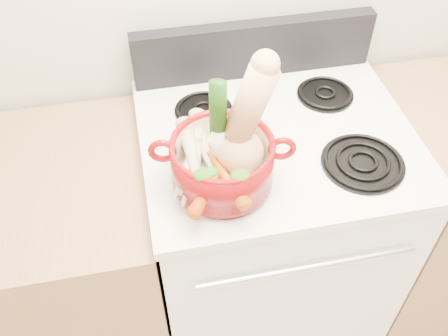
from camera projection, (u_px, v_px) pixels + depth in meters
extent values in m
cube|color=white|center=(267.00, 235.00, 1.78)|extent=(0.76, 0.65, 0.92)
cube|color=silver|center=(278.00, 138.00, 1.43)|extent=(0.78, 0.67, 0.03)
cube|color=black|center=(254.00, 49.00, 1.56)|extent=(0.76, 0.05, 0.18)
cylinder|color=silver|center=(308.00, 267.00, 1.32)|extent=(0.60, 0.02, 0.02)
cylinder|color=black|center=(224.00, 183.00, 1.28)|extent=(0.22, 0.22, 0.02)
cylinder|color=black|center=(363.00, 162.00, 1.33)|extent=(0.22, 0.22, 0.02)
cylinder|color=black|center=(204.00, 109.00, 1.48)|extent=(0.17, 0.17, 0.02)
cylinder|color=black|center=(325.00, 93.00, 1.53)|extent=(0.17, 0.17, 0.02)
cylinder|color=maroon|center=(222.00, 162.00, 1.23)|extent=(0.30, 0.30, 0.13)
torus|color=maroon|center=(162.00, 151.00, 1.20)|extent=(0.07, 0.03, 0.07)
torus|color=maroon|center=(282.00, 149.00, 1.20)|extent=(0.07, 0.03, 0.07)
cylinder|color=silver|center=(218.00, 125.00, 1.18)|extent=(0.05, 0.06, 0.27)
ellipsoid|color=tan|center=(216.00, 141.00, 1.31)|extent=(0.08, 0.06, 0.04)
cone|color=beige|center=(193.00, 164.00, 1.24)|extent=(0.13, 0.25, 0.07)
cone|color=beige|center=(185.00, 171.00, 1.22)|extent=(0.12, 0.17, 0.05)
cone|color=beige|center=(205.00, 150.00, 1.26)|extent=(0.07, 0.22, 0.07)
cone|color=beige|center=(188.00, 166.00, 1.22)|extent=(0.10, 0.17, 0.05)
cone|color=beige|center=(197.00, 145.00, 1.26)|extent=(0.08, 0.22, 0.06)
cone|color=beige|center=(193.00, 159.00, 1.22)|extent=(0.05, 0.25, 0.07)
cone|color=#D94C0A|center=(213.00, 173.00, 1.23)|extent=(0.06, 0.15, 0.04)
cone|color=#DD450B|center=(208.00, 190.00, 1.18)|extent=(0.13, 0.16, 0.05)
cone|color=#D3650A|center=(226.00, 179.00, 1.20)|extent=(0.09, 0.19, 0.05)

